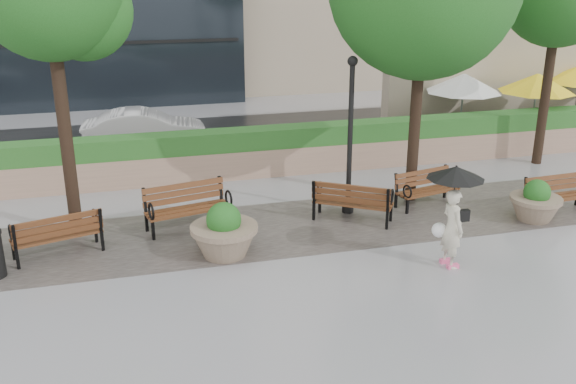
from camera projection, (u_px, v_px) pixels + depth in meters
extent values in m
plane|color=gray|center=(370.00, 282.00, 12.25)|extent=(100.00, 100.00, 0.00)
cube|color=#383330|center=(322.00, 223.00, 14.98)|extent=(28.00, 3.20, 0.01)
cube|color=#A38169|center=(279.00, 159.00, 18.48)|extent=(24.00, 0.80, 0.80)
cube|color=#1C5520|center=(279.00, 137.00, 18.25)|extent=(24.00, 0.75, 0.55)
cube|color=tan|center=(515.00, 73.00, 22.97)|extent=(10.00, 0.60, 4.00)
cube|color=#1C5520|center=(535.00, 131.00, 21.37)|extent=(8.00, 0.50, 0.90)
cube|color=black|center=(251.00, 138.00, 22.25)|extent=(40.00, 7.00, 0.00)
cube|color=#592F1A|center=(57.00, 236.00, 13.24)|extent=(1.86, 1.01, 0.05)
cube|color=#592F1A|center=(58.00, 226.00, 12.91)|extent=(1.75, 0.61, 0.42)
cube|color=black|center=(58.00, 245.00, 13.29)|extent=(1.89, 1.11, 0.46)
torus|color=black|center=(95.00, 217.00, 13.74)|extent=(0.15, 0.37, 0.37)
torus|color=black|center=(11.00, 233.00, 12.92)|extent=(0.15, 0.37, 0.37)
cube|color=#592F1A|center=(189.00, 210.00, 14.52)|extent=(1.99, 0.96, 0.05)
cube|color=#592F1A|center=(184.00, 192.00, 14.66)|extent=(1.90, 0.53, 0.45)
cube|color=black|center=(189.00, 219.00, 14.62)|extent=(2.02, 1.07, 0.49)
torus|color=black|center=(151.00, 212.00, 13.90)|extent=(0.13, 0.40, 0.39)
torus|color=black|center=(229.00, 198.00, 14.68)|extent=(0.13, 0.40, 0.39)
cube|color=#592F1A|center=(353.00, 203.00, 15.02)|extent=(1.84, 1.48, 0.05)
cube|color=#592F1A|center=(351.00, 194.00, 14.66)|extent=(1.60, 1.12, 0.43)
cube|color=black|center=(352.00, 212.00, 15.06)|extent=(1.89, 1.56, 0.47)
torus|color=black|center=(392.00, 197.00, 14.86)|extent=(0.25, 0.34, 0.38)
torus|color=black|center=(320.00, 189.00, 15.38)|extent=(0.25, 0.34, 0.38)
cube|color=#592F1A|center=(428.00, 191.00, 15.92)|extent=(1.72, 0.85, 0.05)
cube|color=#592F1A|center=(422.00, 177.00, 16.04)|extent=(1.63, 0.47, 0.39)
cube|color=black|center=(427.00, 198.00, 16.01)|extent=(1.74, 0.93, 0.42)
torus|color=black|center=(407.00, 192.00, 15.39)|extent=(0.12, 0.34, 0.34)
torus|color=black|center=(457.00, 182.00, 16.07)|extent=(0.12, 0.34, 0.34)
cube|color=#592F1A|center=(559.00, 197.00, 15.50)|extent=(1.69, 0.59, 0.05)
cube|color=#592F1A|center=(554.00, 183.00, 15.63)|extent=(1.67, 0.21, 0.39)
cube|color=black|center=(557.00, 204.00, 15.59)|extent=(1.69, 0.69, 0.43)
torus|color=black|center=(538.00, 196.00, 15.06)|extent=(0.07, 0.34, 0.34)
cylinder|color=#7F6B56|center=(224.00, 228.00, 13.15)|extent=(1.39, 1.39, 0.11)
sphere|color=#174513|center=(224.00, 220.00, 13.08)|extent=(0.72, 0.72, 0.72)
cylinder|color=#7F6B56|center=(536.00, 199.00, 15.02)|extent=(1.19, 1.19, 0.10)
sphere|color=#174513|center=(537.00, 192.00, 14.97)|extent=(0.62, 0.62, 0.62)
cylinder|color=black|center=(350.00, 141.00, 15.05)|extent=(0.12, 0.12, 3.61)
cylinder|color=black|center=(348.00, 206.00, 15.61)|extent=(0.28, 0.28, 0.30)
sphere|color=black|center=(353.00, 61.00, 14.43)|extent=(0.24, 0.24, 0.24)
cylinder|color=black|center=(64.00, 126.00, 13.63)|extent=(0.28, 0.28, 4.96)
sphere|color=#174513|center=(82.00, 11.00, 13.26)|extent=(2.07, 2.07, 2.07)
cylinder|color=black|center=(416.00, 104.00, 15.69)|extent=(0.28, 0.28, 4.97)
sphere|color=#174513|center=(440.00, 4.00, 15.32)|extent=(3.13, 3.13, 3.13)
cylinder|color=black|center=(547.00, 85.00, 18.70)|extent=(0.28, 0.28, 4.73)
sphere|color=#174513|center=(569.00, 5.00, 18.36)|extent=(2.26, 2.26, 2.26)
cylinder|color=black|center=(458.00, 140.00, 21.77)|extent=(0.40, 0.40, 0.10)
cylinder|color=#99999E|center=(461.00, 110.00, 21.42)|extent=(0.06, 0.06, 2.20)
cone|color=white|center=(464.00, 83.00, 21.11)|extent=(2.50, 2.50, 0.60)
cylinder|color=black|center=(530.00, 140.00, 21.79)|extent=(0.40, 0.40, 0.10)
cylinder|color=#99999E|center=(534.00, 110.00, 21.44)|extent=(0.06, 0.06, 2.20)
cone|color=yellow|center=(537.00, 83.00, 21.13)|extent=(2.50, 2.50, 0.60)
cylinder|color=black|center=(572.00, 127.00, 23.53)|extent=(0.40, 0.40, 0.10)
imported|color=silver|center=(145.00, 130.00, 20.73)|extent=(4.02, 1.59, 1.30)
imported|color=beige|center=(452.00, 226.00, 12.63)|extent=(0.48, 0.66, 1.73)
cube|color=#F2598C|center=(446.00, 261.00, 13.02)|extent=(0.12, 0.25, 0.09)
cube|color=#F2598C|center=(453.00, 266.00, 12.79)|extent=(0.12, 0.25, 0.09)
cube|color=black|center=(461.00, 216.00, 12.69)|extent=(0.13, 0.33, 0.24)
sphere|color=white|center=(439.00, 230.00, 12.84)|extent=(0.30, 0.30, 0.30)
cylinder|color=black|center=(454.00, 194.00, 12.46)|extent=(0.02, 0.02, 0.92)
cone|color=black|center=(456.00, 173.00, 12.31)|extent=(1.13, 1.13, 0.24)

